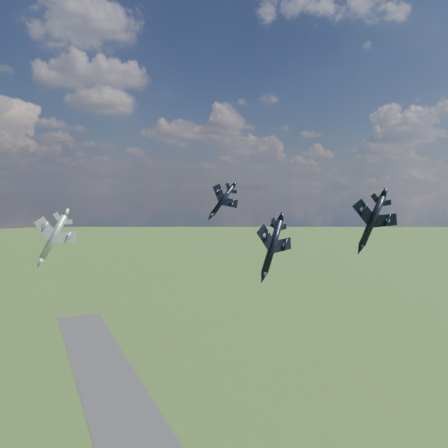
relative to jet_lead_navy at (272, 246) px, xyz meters
name	(u,v)px	position (x,y,z in m)	size (l,w,h in m)	color
jet_lead_navy	(272,246)	(0.00, 0.00, 0.00)	(10.34, 14.41, 2.98)	black
jet_right_navy	(372,221)	(13.39, -12.13, 5.34)	(9.24, 12.89, 2.67)	black
jet_high_navy	(223,200)	(5.64, 35.06, 7.78)	(9.46, 13.19, 2.73)	black
jet_left_silver	(53,237)	(-37.70, 25.28, 0.99)	(9.81, 13.67, 2.83)	#979BA1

